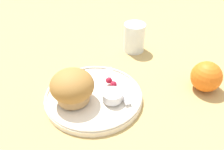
% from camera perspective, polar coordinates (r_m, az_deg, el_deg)
% --- Properties ---
extents(ground_plane, '(3.00, 3.00, 0.00)m').
position_cam_1_polar(ground_plane, '(0.64, -3.15, -5.73)').
color(ground_plane, tan).
extents(plate, '(0.25, 0.25, 0.02)m').
position_cam_1_polar(plate, '(0.64, -4.21, -4.88)').
color(plate, silver).
rests_on(plate, ground_plane).
extents(muffin, '(0.11, 0.11, 0.08)m').
position_cam_1_polar(muffin, '(0.60, -9.06, -2.74)').
color(muffin, tan).
rests_on(muffin, plate).
extents(cream_ramekin, '(0.05, 0.05, 0.02)m').
position_cam_1_polar(cream_ramekin, '(0.61, 0.14, -4.71)').
color(cream_ramekin, silver).
rests_on(cream_ramekin, plate).
extents(berry_pair, '(0.03, 0.02, 0.02)m').
position_cam_1_polar(berry_pair, '(0.65, -0.30, -1.59)').
color(berry_pair, maroon).
rests_on(berry_pair, plate).
extents(butter_knife, '(0.16, 0.06, 0.00)m').
position_cam_1_polar(butter_knife, '(0.66, 1.03, -1.96)').
color(butter_knife, silver).
rests_on(butter_knife, plate).
extents(orange_fruit, '(0.08, 0.08, 0.08)m').
position_cam_1_polar(orange_fruit, '(0.70, 20.75, -0.34)').
color(orange_fruit, orange).
rests_on(orange_fruit, ground_plane).
extents(juice_glass, '(0.07, 0.07, 0.09)m').
position_cam_1_polar(juice_glass, '(0.82, 5.11, 8.53)').
color(juice_glass, silver).
rests_on(juice_glass, ground_plane).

